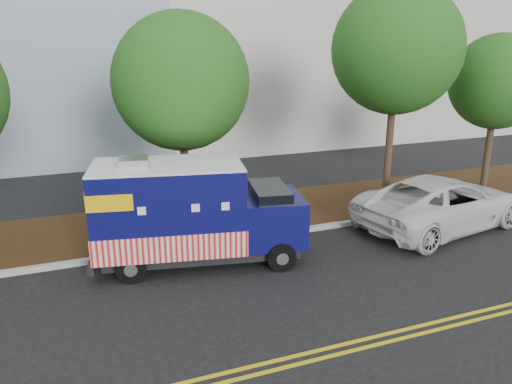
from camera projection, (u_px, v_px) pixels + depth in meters
name	position (u px, v px, depth m)	size (l,w,h in m)	color
ground	(201.00, 268.00, 13.41)	(120.00, 120.00, 0.00)	black
curb	(189.00, 246.00, 14.64)	(120.00, 0.18, 0.15)	#9E9E99
mulch_strip	(174.00, 223.00, 16.51)	(120.00, 4.00, 0.15)	black
centerline_near	(263.00, 364.00, 9.44)	(120.00, 0.10, 0.01)	gold
centerline_far	(268.00, 372.00, 9.22)	(120.00, 0.10, 0.01)	gold
tree_b	(181.00, 82.00, 15.40)	(4.26, 4.26, 6.78)	#38281C
tree_c	(397.00, 49.00, 16.90)	(4.42, 4.42, 7.80)	#38281C
tree_d	(497.00, 82.00, 18.86)	(3.59, 3.59, 6.17)	#38281C
sign_post	(89.00, 216.00, 13.83)	(0.06, 0.06, 2.40)	#473828
food_truck	(188.00, 216.00, 13.40)	(5.99, 3.13, 3.01)	black
white_car	(442.00, 202.00, 16.14)	(2.80, 6.08, 1.69)	silver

